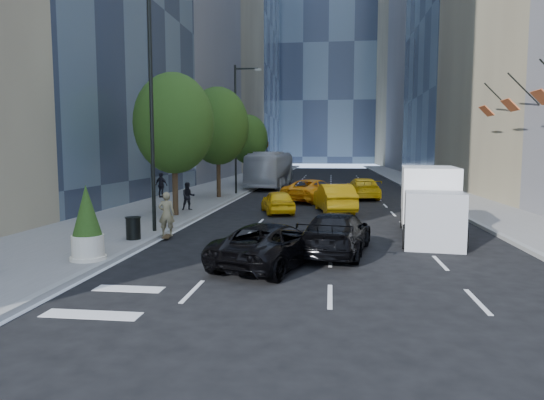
# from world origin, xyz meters

# --- Properties ---
(ground) EXTENTS (160.00, 160.00, 0.00)m
(ground) POSITION_xyz_m (0.00, 0.00, 0.00)
(ground) COLOR black
(ground) RESTS_ON ground
(sidewalk_left) EXTENTS (6.00, 120.00, 0.15)m
(sidewalk_left) POSITION_xyz_m (-9.00, 30.00, 0.07)
(sidewalk_left) COLOR slate
(sidewalk_left) RESTS_ON ground
(sidewalk_right) EXTENTS (4.00, 120.00, 0.15)m
(sidewalk_right) POSITION_xyz_m (10.00, 30.00, 0.07)
(sidewalk_right) COLOR slate
(sidewalk_right) RESTS_ON ground
(tower_left_end) EXTENTS (20.00, 28.00, 60.00)m
(tower_left_end) POSITION_xyz_m (-22.00, 92.00, 30.00)
(tower_left_end) COLOR #2E3748
(tower_left_end) RESTS_ON ground
(tower_right_far) EXTENTS (20.00, 24.00, 50.00)m
(tower_right_far) POSITION_xyz_m (22.00, 98.00, 25.00)
(tower_right_far) COLOR #7A6D54
(tower_right_far) RESTS_ON ground
(lamp_near) EXTENTS (2.13, 0.22, 10.00)m
(lamp_near) POSITION_xyz_m (-6.32, 4.00, 5.81)
(lamp_near) COLOR black
(lamp_near) RESTS_ON sidewalk_left
(lamp_far) EXTENTS (2.13, 0.22, 10.00)m
(lamp_far) POSITION_xyz_m (-6.32, 22.00, 5.81)
(lamp_far) COLOR black
(lamp_far) RESTS_ON sidewalk_left
(tree_near) EXTENTS (4.20, 4.20, 7.46)m
(tree_near) POSITION_xyz_m (-7.20, 9.00, 4.97)
(tree_near) COLOR #312513
(tree_near) RESTS_ON sidewalk_left
(tree_mid) EXTENTS (4.50, 4.50, 7.99)m
(tree_mid) POSITION_xyz_m (-7.20, 19.00, 5.32)
(tree_mid) COLOR #312513
(tree_mid) RESTS_ON sidewalk_left
(tree_far) EXTENTS (3.90, 3.90, 6.92)m
(tree_far) POSITION_xyz_m (-7.20, 32.00, 4.62)
(tree_far) COLOR #312513
(tree_far) RESTS_ON sidewalk_left
(traffic_signal) EXTENTS (2.48, 0.53, 5.20)m
(traffic_signal) POSITION_xyz_m (-6.40, 40.00, 4.23)
(traffic_signal) COLOR black
(traffic_signal) RESTS_ON sidewalk_left
(facade_flags) EXTENTS (1.85, 13.30, 2.05)m
(facade_flags) POSITION_xyz_m (10.64, 10.00, 6.18)
(facade_flags) COLOR black
(facade_flags) RESTS_ON ground
(skateboarder) EXTENTS (0.71, 0.52, 1.80)m
(skateboarder) POSITION_xyz_m (-5.60, 3.00, 0.90)
(skateboarder) COLOR olive
(skateboarder) RESTS_ON ground
(black_sedan_lincoln) EXTENTS (3.80, 5.39, 1.36)m
(black_sedan_lincoln) POSITION_xyz_m (-0.81, -1.00, 0.68)
(black_sedan_lincoln) COLOR black
(black_sedan_lincoln) RESTS_ON ground
(black_sedan_mercedes) EXTENTS (2.83, 5.26, 1.45)m
(black_sedan_mercedes) POSITION_xyz_m (1.20, 1.00, 0.72)
(black_sedan_mercedes) COLOR black
(black_sedan_mercedes) RESTS_ON ground
(taxi_a) EXTENTS (2.53, 4.15, 1.32)m
(taxi_a) POSITION_xyz_m (-2.00, 11.50, 0.66)
(taxi_a) COLOR yellow
(taxi_a) RESTS_ON ground
(taxi_b) EXTENTS (2.64, 5.22, 1.64)m
(taxi_b) POSITION_xyz_m (1.20, 12.56, 0.82)
(taxi_b) COLOR #FFB20D
(taxi_b) RESTS_ON ground
(taxi_c) EXTENTS (4.63, 6.21, 1.57)m
(taxi_c) POSITION_xyz_m (-0.24, 18.00, 0.78)
(taxi_c) COLOR #FF990D
(taxi_c) RESTS_ON ground
(taxi_d) EXTENTS (2.67, 5.46, 1.53)m
(taxi_d) POSITION_xyz_m (3.30, 20.50, 0.77)
(taxi_d) COLOR yellow
(taxi_d) RESTS_ON ground
(city_bus) EXTENTS (3.28, 12.39, 3.43)m
(city_bus) POSITION_xyz_m (-4.80, 30.70, 1.71)
(city_bus) COLOR #B3B6BA
(city_bus) RESTS_ON ground
(box_truck) EXTENTS (2.90, 6.26, 2.89)m
(box_truck) POSITION_xyz_m (5.03, 4.63, 1.47)
(box_truck) COLOR silver
(box_truck) RESTS_ON ground
(pedestrian_a) EXTENTS (0.96, 0.88, 1.59)m
(pedestrian_a) POSITION_xyz_m (-7.15, 11.16, 0.95)
(pedestrian_a) COLOR black
(pedestrian_a) RESTS_ON sidewalk_left
(pedestrian_b) EXTENTS (1.16, 0.80, 1.82)m
(pedestrian_b) POSITION_xyz_m (-11.20, 18.00, 1.06)
(pedestrian_b) COLOR black
(pedestrian_b) RESTS_ON sidewalk_left
(trash_can) EXTENTS (0.56, 0.56, 0.84)m
(trash_can) POSITION_xyz_m (-6.60, 2.00, 0.57)
(trash_can) COLOR black
(trash_can) RESTS_ON sidewalk_left
(planter_shrub) EXTENTS (0.99, 0.99, 2.38)m
(planter_shrub) POSITION_xyz_m (-6.60, -1.54, 1.28)
(planter_shrub) COLOR #EFE5C6
(planter_shrub) RESTS_ON sidewalk_left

